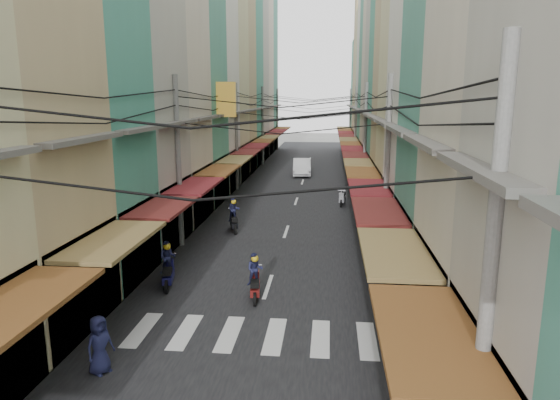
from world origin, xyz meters
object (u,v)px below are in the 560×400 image
Objects in this scene: white_car at (302,175)px; market_umbrella at (478,254)px; bicycle at (419,256)px; traffic_sign at (390,229)px.

market_umbrella is at bearing -79.23° from white_car.
traffic_sign reaches higher than bicycle.
bicycle is 0.69× the size of market_umbrella.
traffic_sign is (-2.42, 3.58, -0.18)m from market_umbrella.
white_car reaches higher than bicycle.
bicycle is at bearing 56.94° from traffic_sign.
traffic_sign reaches higher than white_car.
market_umbrella is (0.74, -6.15, 2.11)m from bicycle.
traffic_sign is (5.06, -25.95, 1.93)m from white_car.
market_umbrella is at bearing 177.55° from bicycle.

